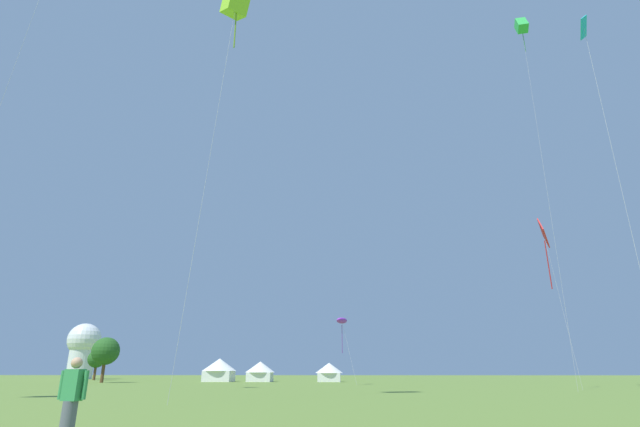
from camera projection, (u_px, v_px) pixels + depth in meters
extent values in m
cube|color=red|center=(543.00, 233.00, 45.09)|extent=(1.25, 2.88, 3.02)
cylinder|color=maroon|center=(548.00, 265.00, 44.11)|extent=(0.09, 0.09, 4.58)
cylinder|color=#B2B2B7|center=(562.00, 305.00, 41.85)|extent=(0.30, 2.16, 13.99)
cube|color=#1EB7CC|center=(584.00, 27.00, 32.15)|extent=(1.12, 1.68, 1.89)
cylinder|color=#B2B2B7|center=(620.00, 183.00, 27.43)|extent=(0.95, 2.10, 23.66)
cylinder|color=olive|center=(235.00, 25.00, 30.49)|extent=(0.09, 0.09, 3.39)
cylinder|color=#B2B2B7|center=(209.00, 163.00, 26.49)|extent=(1.49, 1.79, 25.08)
cube|color=green|center=(521.00, 26.00, 48.10)|extent=(1.25, 1.97, 2.15)
cylinder|color=#207C31|center=(524.00, 41.00, 47.52)|extent=(0.06, 0.06, 2.61)
cylinder|color=#B2B2B7|center=(546.00, 182.00, 42.01)|extent=(0.84, 1.27, 34.86)
ellipsoid|color=purple|center=(342.00, 321.00, 55.87)|extent=(1.93, 2.74, 0.90)
cylinder|color=#63238B|center=(342.00, 339.00, 55.21)|extent=(0.06, 0.06, 3.21)
cylinder|color=#B2B2B7|center=(349.00, 352.00, 53.91)|extent=(1.59, 1.69, 7.16)
cylinder|color=#565B66|center=(67.00, 426.00, 9.22)|extent=(0.28, 0.28, 0.90)
cube|color=#338C4C|center=(73.00, 385.00, 9.46)|extent=(0.40, 0.30, 0.60)
sphere|color=tan|center=(77.00, 363.00, 9.59)|extent=(0.22, 0.22, 0.22)
cylinder|color=#338C4C|center=(62.00, 385.00, 9.47)|extent=(0.09, 0.09, 0.55)
cylinder|color=#338C4C|center=(85.00, 385.00, 9.45)|extent=(0.09, 0.09, 0.55)
cube|color=white|center=(219.00, 376.00, 70.42)|extent=(4.07, 4.07, 1.53)
cone|color=white|center=(220.00, 365.00, 70.94)|extent=(5.09, 5.09, 1.78)
cube|color=white|center=(260.00, 377.00, 70.08)|extent=(3.53, 3.53, 1.32)
cone|color=white|center=(260.00, 367.00, 70.53)|extent=(4.41, 4.41, 1.54)
cube|color=white|center=(329.00, 377.00, 69.56)|extent=(3.29, 3.29, 1.23)
cone|color=white|center=(329.00, 368.00, 69.98)|extent=(4.11, 4.11, 1.44)
cylinder|color=white|center=(81.00, 363.00, 94.57)|extent=(4.80, 4.80, 6.00)
sphere|color=white|center=(84.00, 340.00, 96.03)|extent=(6.40, 6.40, 6.40)
cylinder|color=brown|center=(95.00, 373.00, 82.70)|extent=(0.44, 0.44, 2.51)
sphere|color=#23561E|center=(97.00, 359.00, 83.44)|extent=(3.03, 3.03, 3.03)
cylinder|color=brown|center=(103.00, 372.00, 64.50)|extent=(0.44, 0.44, 2.84)
sphere|color=#23561E|center=(106.00, 351.00, 65.36)|extent=(3.70, 3.70, 3.70)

